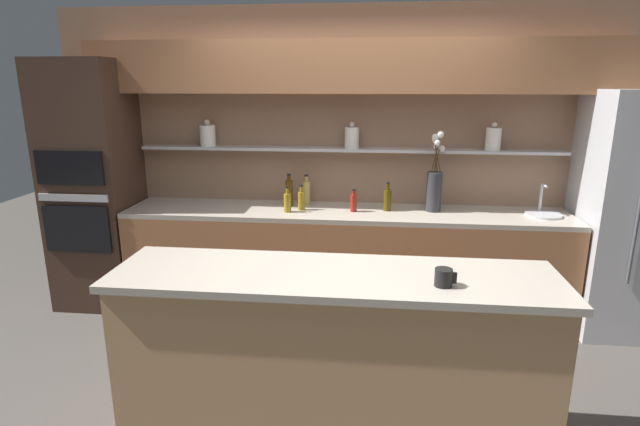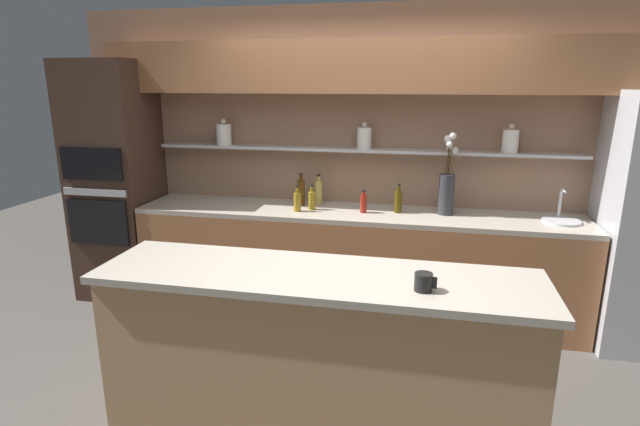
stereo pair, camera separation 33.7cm
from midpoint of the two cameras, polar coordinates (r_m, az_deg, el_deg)
The scene contains 14 objects.
ground_plane at distance 3.45m, azimuth 4.25°, elevation -20.18°, with size 12.00×12.00×0.00m, color #4C4742.
back_wall_unit at distance 4.37m, azimuth 7.45°, elevation 9.10°, with size 5.20×0.44×2.60m.
back_counter_unit at distance 4.34m, azimuth 6.15°, elevation -5.73°, with size 3.72×0.62×0.92m.
island_counter at distance 2.82m, azimuth 3.20°, elevation -16.56°, with size 2.32×0.61×1.02m.
oven_tower at distance 4.90m, azimuth -20.48°, elevation 3.34°, with size 0.68×0.64×2.16m.
flower_vase at distance 4.21m, azimuth 16.54°, elevation 2.82°, with size 0.14×0.17×0.67m.
sink_fixture at distance 4.36m, azimuth 27.89°, elevation -0.64°, with size 0.28×0.28×0.25m.
bottle_oil_0 at distance 4.20m, azimuth 11.21°, elevation 1.31°, with size 0.06×0.06×0.24m.
bottle_oil_1 at distance 4.16m, azimuth -0.30°, elevation 1.32°, with size 0.06×0.06×0.22m.
bottle_oil_2 at distance 4.22m, azimuth 1.33°, elevation 1.51°, with size 0.06×0.06×0.22m.
bottle_spirit_3 at distance 4.36m, azimuth 0.03°, elevation 2.42°, with size 0.06×0.06×0.28m.
bottle_sauce_4 at distance 4.15m, azimuth 7.31°, elevation 1.11°, with size 0.05×0.05×0.19m.
bottle_spirit_5 at distance 4.39m, azimuth 2.03°, elevation 2.40°, with size 0.07×0.07×0.27m.
coffee_mug at distance 2.45m, azimuth 15.68°, elevation -7.68°, with size 0.11×0.09×0.09m.
Camera 2 is at (0.52, -2.78, 1.98)m, focal length 28.00 mm.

